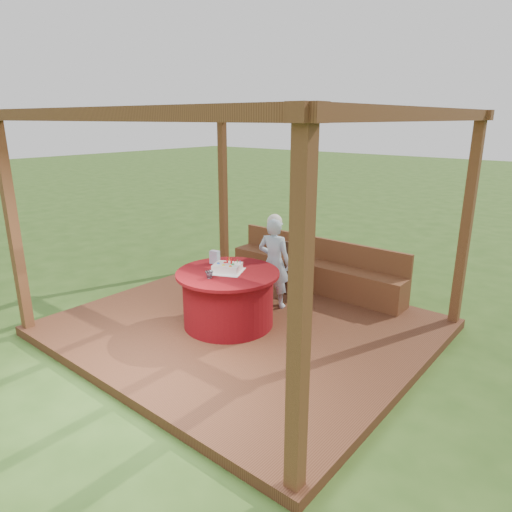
{
  "coord_description": "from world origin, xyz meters",
  "views": [
    {
      "loc": [
        3.66,
        -4.19,
        2.75
      ],
      "look_at": [
        0.0,
        0.25,
        1.0
      ],
      "focal_mm": 32.0,
      "sensor_mm": 36.0,
      "label": 1
    }
  ],
  "objects_px": {
    "table": "(228,298)",
    "chair": "(288,270)",
    "gift_bag": "(215,257)",
    "drinking_glass": "(209,275)",
    "birthday_cake": "(227,268)",
    "bench": "(314,272)",
    "elderly_woman": "(274,261)"
  },
  "relations": [
    {
      "from": "table",
      "to": "drinking_glass",
      "type": "bearing_deg",
      "value": -91.76
    },
    {
      "from": "bench",
      "to": "drinking_glass",
      "type": "relative_size",
      "value": 30.23
    },
    {
      "from": "chair",
      "to": "birthday_cake",
      "type": "height_order",
      "value": "birthday_cake"
    },
    {
      "from": "gift_bag",
      "to": "drinking_glass",
      "type": "xyz_separation_m",
      "value": [
        0.37,
        -0.47,
        -0.04
      ]
    },
    {
      "from": "birthday_cake",
      "to": "gift_bag",
      "type": "xyz_separation_m",
      "value": [
        -0.37,
        0.15,
        0.04
      ]
    },
    {
      "from": "bench",
      "to": "birthday_cake",
      "type": "bearing_deg",
      "value": -94.8
    },
    {
      "from": "bench",
      "to": "chair",
      "type": "distance_m",
      "value": 0.67
    },
    {
      "from": "elderly_woman",
      "to": "drinking_glass",
      "type": "distance_m",
      "value": 1.2
    },
    {
      "from": "chair",
      "to": "elderly_woman",
      "type": "height_order",
      "value": "elderly_woman"
    },
    {
      "from": "chair",
      "to": "gift_bag",
      "type": "bearing_deg",
      "value": -112.86
    },
    {
      "from": "elderly_woman",
      "to": "birthday_cake",
      "type": "xyz_separation_m",
      "value": [
        -0.1,
        -0.87,
        0.1
      ]
    },
    {
      "from": "chair",
      "to": "gift_bag",
      "type": "height_order",
      "value": "gift_bag"
    },
    {
      "from": "bench",
      "to": "table",
      "type": "distance_m",
      "value": 1.87
    },
    {
      "from": "table",
      "to": "chair",
      "type": "xyz_separation_m",
      "value": [
        0.08,
        1.23,
        0.08
      ]
    },
    {
      "from": "drinking_glass",
      "to": "elderly_woman",
      "type": "bearing_deg",
      "value": 85.33
    },
    {
      "from": "chair",
      "to": "elderly_woman",
      "type": "distance_m",
      "value": 0.43
    },
    {
      "from": "gift_bag",
      "to": "drinking_glass",
      "type": "height_order",
      "value": "gift_bag"
    },
    {
      "from": "birthday_cake",
      "to": "bench",
      "type": "bearing_deg",
      "value": 85.2
    },
    {
      "from": "bench",
      "to": "chair",
      "type": "height_order",
      "value": "chair"
    },
    {
      "from": "elderly_woman",
      "to": "birthday_cake",
      "type": "height_order",
      "value": "elderly_woman"
    },
    {
      "from": "birthday_cake",
      "to": "drinking_glass",
      "type": "distance_m",
      "value": 0.33
    },
    {
      "from": "chair",
      "to": "drinking_glass",
      "type": "relative_size",
      "value": 8.49
    },
    {
      "from": "elderly_woman",
      "to": "chair",
      "type": "bearing_deg",
      "value": 92.02
    },
    {
      "from": "birthday_cake",
      "to": "chair",
      "type": "bearing_deg",
      "value": 86.03
    },
    {
      "from": "bench",
      "to": "elderly_woman",
      "type": "bearing_deg",
      "value": -93.36
    },
    {
      "from": "table",
      "to": "elderly_woman",
      "type": "relative_size",
      "value": 0.98
    },
    {
      "from": "bench",
      "to": "chair",
      "type": "relative_size",
      "value": 3.56
    },
    {
      "from": "table",
      "to": "gift_bag",
      "type": "height_order",
      "value": "gift_bag"
    },
    {
      "from": "chair",
      "to": "elderly_woman",
      "type": "bearing_deg",
      "value": -87.98
    },
    {
      "from": "table",
      "to": "elderly_woman",
      "type": "bearing_deg",
      "value": 84.25
    },
    {
      "from": "bench",
      "to": "elderly_woman",
      "type": "relative_size",
      "value": 2.21
    },
    {
      "from": "table",
      "to": "gift_bag",
      "type": "distance_m",
      "value": 0.61
    }
  ]
}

